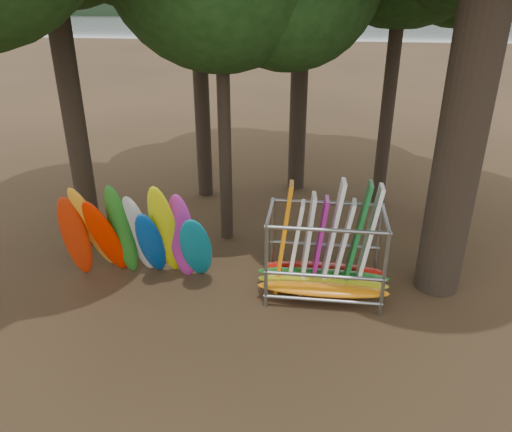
# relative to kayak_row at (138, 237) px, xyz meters

# --- Properties ---
(ground) EXTENTS (120.00, 120.00, 0.00)m
(ground) POSITION_rel_kayak_row_xyz_m (3.11, -0.17, -1.28)
(ground) COLOR #47331E
(ground) RESTS_ON ground
(lake) EXTENTS (160.00, 160.00, 0.00)m
(lake) POSITION_rel_kayak_row_xyz_m (3.11, 59.83, -1.28)
(lake) COLOR gray
(lake) RESTS_ON ground
(far_shore) EXTENTS (160.00, 4.00, 4.00)m
(far_shore) POSITION_rel_kayak_row_xyz_m (3.11, 109.83, 0.72)
(far_shore) COLOR black
(far_shore) RESTS_ON ground
(kayak_row) EXTENTS (3.91, 1.87, 3.10)m
(kayak_row) POSITION_rel_kayak_row_xyz_m (0.00, 0.00, 0.00)
(kayak_row) COLOR red
(kayak_row) RESTS_ON ground
(storage_rack) EXTENTS (3.24, 1.51, 2.92)m
(storage_rack) POSITION_rel_kayak_row_xyz_m (4.58, 0.06, -0.27)
(storage_rack) COLOR gray
(storage_rack) RESTS_ON ground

